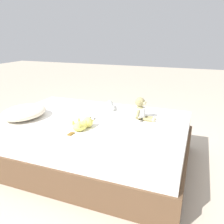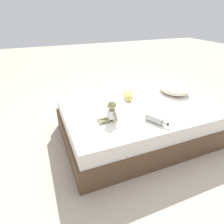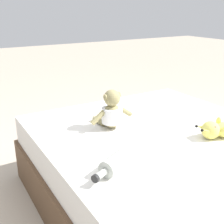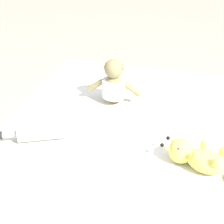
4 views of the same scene
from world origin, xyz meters
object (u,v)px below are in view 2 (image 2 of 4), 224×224
bed (137,121)px  pillow (174,89)px  plush_monkey (111,112)px  glass_bottle (155,119)px  plush_yellow_creature (128,96)px

bed → pillow: pillow is taller
plush_monkey → glass_bottle: (0.22, 0.42, -0.06)m
plush_yellow_creature → glass_bottle: plush_yellow_creature is taller
pillow → plush_yellow_creature: pillow is taller
glass_bottle → plush_monkey: bearing=-117.6°
pillow → plush_monkey: plush_monkey is taller
bed → plush_yellow_creature: plush_yellow_creature is taller
pillow → plush_monkey: size_ratio=1.85×
bed → pillow: (-0.18, 0.69, 0.30)m
plush_monkey → pillow: bearing=108.8°
plush_yellow_creature → glass_bottle: size_ratio=1.19×
bed → plush_monkey: plush_monkey is taller
pillow → glass_bottle: bearing=-50.0°
pillow → plush_yellow_creature: size_ratio=1.65×
pillow → plush_monkey: bearing=-71.2°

